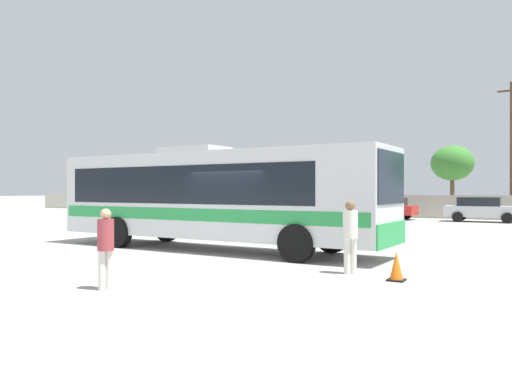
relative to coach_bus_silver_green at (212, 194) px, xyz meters
name	(u,v)px	position (x,y,z in m)	size (l,w,h in m)	color
ground_plane	(349,231)	(1.37, 9.42, -1.81)	(300.00, 300.00, 0.00)	#A3A099
perimeter_wall	(414,206)	(1.37, 23.03, -1.01)	(80.00, 0.30, 1.62)	#B2AD9E
coach_bus_silver_green	(212,194)	(0.00, 0.00, 0.00)	(11.70, 2.96, 3.39)	silver
attendant_by_bus_door	(350,233)	(5.56, -2.36, -0.85)	(0.49, 0.49, 1.70)	silver
passenger_waiting_on_apron	(106,244)	(2.06, -6.55, -0.92)	(0.43, 0.43, 1.59)	silver
vendor_umbrella_secondary_yellow	(153,193)	(-6.90, 4.86, -0.02)	(1.82, 1.82, 2.12)	gray
parked_car_leftmost_dark_blue	(225,205)	(-12.72, 19.93, -1.02)	(4.36, 2.00, 1.50)	navy
parked_car_second_silver	(293,206)	(-6.86, 20.32, -1.01)	(4.32, 2.18, 1.52)	#B7BABF
parked_car_third_red	(385,208)	(0.13, 20.06, -1.05)	(4.14, 2.11, 1.44)	red
parked_car_rightmost_silver	(482,209)	(6.10, 20.08, -1.01)	(4.41, 2.06, 1.52)	#B7BABF
utility_pole_near	(512,148)	(7.48, 24.84, 3.05)	(1.80, 0.24, 9.36)	#4C3823
roadside_tree_left	(276,171)	(-10.99, 25.33, 1.80)	(3.82, 3.82, 5.25)	brown
roadside_tree_midleft	(452,163)	(3.16, 28.10, 2.24)	(3.23, 3.23, 5.46)	brown
traffic_cone_on_apron	(396,267)	(6.73, -2.74, -1.51)	(0.36, 0.36, 0.64)	black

